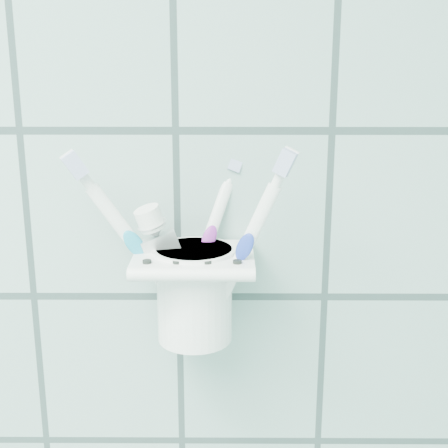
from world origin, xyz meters
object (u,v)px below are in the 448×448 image
Objects in this scene: cup at (195,290)px; toothbrush_orange at (203,235)px; toothbrush_blue at (175,239)px; toothbrush_pink at (194,223)px; holder_bracket at (194,260)px; toothpaste_tube at (191,253)px.

toothbrush_orange reaches higher than cup.
toothbrush_orange is at bearing -19.88° from toothbrush_blue.
toothbrush_pink is 0.02m from toothbrush_orange.
toothbrush_pink reaches higher than cup.
holder_bracket is 0.57× the size of toothbrush_orange.
toothbrush_pink is 1.43× the size of toothpaste_tube.
cup is at bearing 91.76° from holder_bracket.
toothbrush_pink is (-0.00, 0.01, 0.07)m from cup.
toothpaste_tube is at bearing 107.18° from cup.
toothbrush_blue is at bearing -149.28° from toothpaste_tube.
holder_bracket is 0.56× the size of toothbrush_pink.
holder_bracket is at bearing -111.83° from toothbrush_pink.
toothbrush_blue is 0.93× the size of toothbrush_orange.
toothbrush_pink is at bearing 31.47° from toothbrush_blue.
toothbrush_orange reaches higher than toothbrush_blue.
toothbrush_pink reaches higher than toothpaste_tube.
toothbrush_orange is at bearing -49.58° from cup.
toothpaste_tube reaches higher than holder_bracket.
toothbrush_blue is (-0.02, 0.00, 0.02)m from holder_bracket.
cup is 0.46× the size of toothbrush_pink.
toothbrush_orange is 1.39× the size of toothpaste_tube.
holder_bracket is 0.03m from toothbrush_orange.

